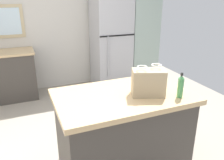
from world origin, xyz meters
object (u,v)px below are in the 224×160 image
tall_cabinet (140,34)px  shopping_bag (148,82)px  kitchen_island (122,132)px  refrigerator (111,44)px  bottle (181,86)px  small_box (149,75)px

tall_cabinet → shopping_bag: tall_cabinet is taller
kitchen_island → refrigerator: 2.62m
bottle → small_box: bearing=90.3°
tall_cabinet → bottle: (-1.06, -2.72, -0.02)m
kitchen_island → small_box: (0.48, 0.29, 0.51)m
refrigerator → bottle: bearing=-97.9°
tall_cabinet → bottle: bearing=-111.4°
small_box → shopping_bag: bearing=-123.0°
shopping_bag → small_box: 0.48m
shopping_bag → small_box: bearing=57.0°
kitchen_island → shopping_bag: (0.22, -0.11, 0.59)m
small_box → refrigerator: bearing=80.0°
bottle → tall_cabinet: bearing=68.6°
refrigerator → tall_cabinet: (0.69, 0.00, 0.15)m
tall_cabinet → refrigerator: bearing=-180.0°
tall_cabinet → small_box: (-1.06, -2.15, -0.08)m
refrigerator → shopping_bag: bearing=-104.1°
kitchen_island → bottle: bearing=-30.2°
shopping_bag → small_box: shopping_bag is taller
small_box → bottle: 0.57m
shopping_bag → bottle: bearing=-32.8°
kitchen_island → refrigerator: (0.86, 2.43, 0.44)m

